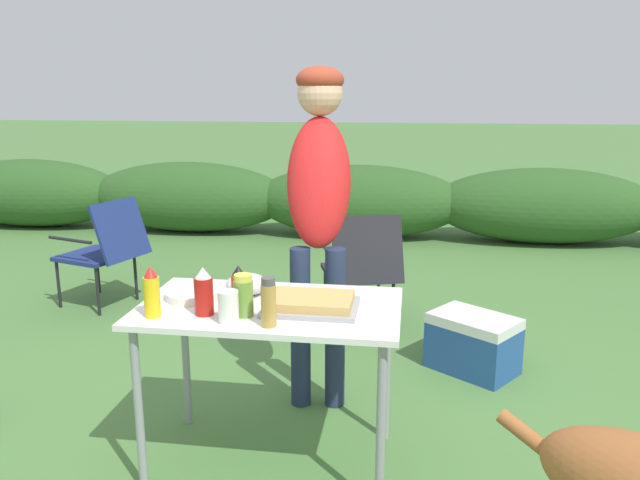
% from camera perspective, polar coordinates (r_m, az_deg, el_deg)
% --- Properties ---
extents(ground_plane, '(60.00, 60.00, 0.00)m').
position_cam_1_polar(ground_plane, '(2.98, -4.33, -19.48)').
color(ground_plane, '#4C7A3D').
extents(shrub_hedge, '(14.40, 0.90, 0.81)m').
position_cam_1_polar(shrub_hedge, '(7.04, 3.58, 3.57)').
color(shrub_hedge, '#2D5623').
rests_on(shrub_hedge, ground).
extents(folding_table, '(1.10, 0.64, 0.74)m').
position_cam_1_polar(folding_table, '(2.68, -4.58, -7.49)').
color(folding_table, silver).
rests_on(folding_table, ground).
extents(food_tray, '(0.39, 0.28, 0.06)m').
position_cam_1_polar(food_tray, '(2.58, -0.83, -5.81)').
color(food_tray, '#9E9EA3').
rests_on(food_tray, folding_table).
extents(plate_stack, '(0.24, 0.24, 0.03)m').
position_cam_1_polar(plate_stack, '(2.78, -11.56, -4.90)').
color(plate_stack, white).
rests_on(plate_stack, folding_table).
extents(mixing_bowl, '(0.19, 0.19, 0.09)m').
position_cam_1_polar(mixing_bowl, '(2.79, -6.71, -4.02)').
color(mixing_bowl, silver).
rests_on(mixing_bowl, folding_table).
extents(paper_cup_stack, '(0.08, 0.08, 0.13)m').
position_cam_1_polar(paper_cup_stack, '(2.45, -8.38, -6.07)').
color(paper_cup_stack, white).
rests_on(paper_cup_stack, folding_table).
extents(ketchup_bottle, '(0.08, 0.08, 0.20)m').
position_cam_1_polar(ketchup_bottle, '(2.55, -10.59, -4.71)').
color(ketchup_bottle, red).
rests_on(ketchup_bottle, folding_table).
extents(spice_jar, '(0.06, 0.06, 0.19)m').
position_cam_1_polar(spice_jar, '(2.39, -4.73, -5.72)').
color(spice_jar, '#B2893D').
rests_on(spice_jar, folding_table).
extents(hot_sauce_bottle, '(0.06, 0.06, 0.18)m').
position_cam_1_polar(hot_sauce_bottle, '(2.61, -7.44, -4.33)').
color(hot_sauce_bottle, '#CC4214').
rests_on(hot_sauce_bottle, folding_table).
extents(mustard_bottle, '(0.06, 0.06, 0.21)m').
position_cam_1_polar(mustard_bottle, '(2.57, -15.14, -4.68)').
color(mustard_bottle, yellow).
rests_on(mustard_bottle, folding_table).
extents(relish_jar, '(0.08, 0.08, 0.17)m').
position_cam_1_polar(relish_jar, '(2.51, -7.02, -5.07)').
color(relish_jar, olive).
rests_on(relish_jar, folding_table).
extents(standing_person_in_gray_fleece, '(0.37, 0.51, 1.74)m').
position_cam_1_polar(standing_person_in_gray_fleece, '(3.19, -0.10, 4.69)').
color(standing_person_in_gray_fleece, '#232D4C').
rests_on(standing_person_in_gray_fleece, ground).
extents(camp_chair_green_behind_table, '(0.62, 0.70, 0.83)m').
position_cam_1_polar(camp_chair_green_behind_table, '(4.24, 3.85, -2.29)').
color(camp_chair_green_behind_table, '#232328').
rests_on(camp_chair_green_behind_table, ground).
extents(camp_chair_near_hedge, '(0.70, 0.62, 0.83)m').
position_cam_1_polar(camp_chair_near_hedge, '(4.99, -19.02, -0.59)').
color(camp_chair_near_hedge, navy).
rests_on(camp_chair_near_hedge, ground).
extents(cooler_box, '(0.58, 0.54, 0.34)m').
position_cam_1_polar(cooler_box, '(3.83, 13.82, -9.15)').
color(cooler_box, '#234C93').
rests_on(cooler_box, ground).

